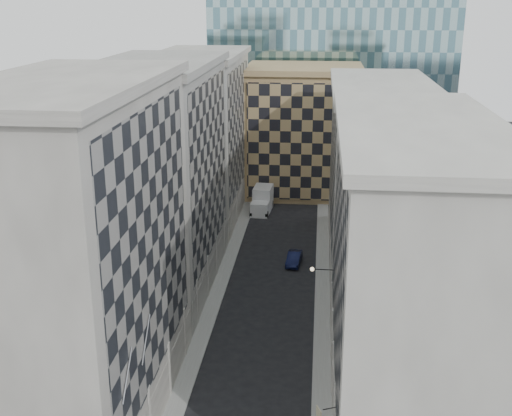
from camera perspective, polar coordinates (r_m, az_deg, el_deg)
The scene contains 14 objects.
sidewalk_west at distance 63.87m, azimuth -3.63°, elevation -7.98°, with size 1.50×100.00×0.15m, color gray.
sidewalk_east at distance 63.13m, azimuth 5.92°, elevation -8.37°, with size 1.50×100.00×0.15m, color gray.
bldg_left_a at distance 43.71m, azimuth -15.33°, elevation -4.55°, with size 10.80×22.80×23.70m.
bldg_left_b at distance 63.71m, azimuth -8.41°, elevation 2.64°, with size 10.80×22.80×22.70m.
bldg_left_c at distance 84.71m, azimuth -4.84°, elevation 6.32°, with size 10.80×22.80×21.70m.
bldg_right_a at distance 45.64m, azimuth 13.41°, elevation -5.44°, with size 10.80×26.80×20.70m.
bldg_right_b at distance 71.19m, azimuth 10.75°, elevation 2.94°, with size 10.80×28.80×19.70m.
tan_block at distance 96.25m, azimuth 4.21°, elevation 6.94°, with size 16.80×14.80×18.80m.
church_tower at distance 108.56m, azimuth 3.57°, elevation 17.55°, with size 7.20×7.20×51.50m.
flagpoles_left at distance 39.67m, azimuth -10.52°, elevation -12.84°, with size 0.10×6.33×2.33m.
bracket_lamp at distance 55.09m, azimuth 5.20°, elevation -5.44°, with size 1.98×0.36×0.36m.
box_truck at distance 88.53m, azimuth 0.56°, elevation 0.63°, with size 2.81×6.14×3.29m.
dark_car at distance 71.44m, azimuth 3.40°, elevation -4.49°, with size 1.42×4.08×1.34m, color #0F1437.
shop_sign at distance 41.74m, azimuth 5.68°, elevation -17.71°, with size 1.22×0.72×0.83m.
Camera 1 is at (4.47, -26.46, 28.31)m, focal length 45.00 mm.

